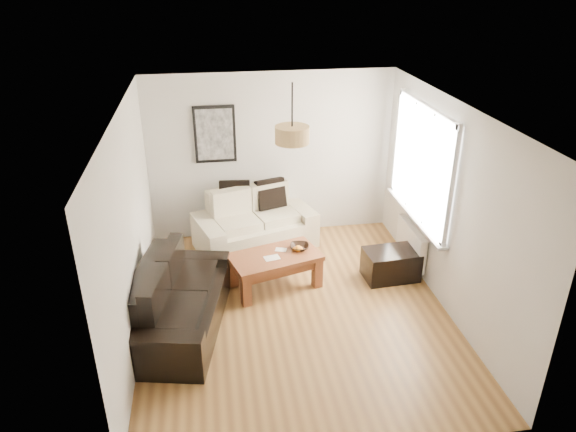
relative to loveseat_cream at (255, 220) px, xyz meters
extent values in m
plane|color=brown|center=(0.33, -1.78, -0.44)|extent=(4.50, 4.50, 0.00)
cube|color=white|center=(2.15, -0.98, -0.06)|extent=(0.10, 0.90, 0.52)
cylinder|color=tan|center=(0.33, -1.48, 1.79)|extent=(0.40, 0.40, 0.20)
cube|color=black|center=(1.78, -1.22, -0.23)|extent=(0.77, 0.52, 0.42)
cube|color=black|center=(-0.28, 0.21, 0.34)|extent=(0.48, 0.19, 0.47)
cube|color=black|center=(0.28, 0.21, 0.34)|extent=(0.48, 0.27, 0.46)
imported|color=black|center=(0.51, -1.07, 0.08)|extent=(0.30, 0.30, 0.06)
sphere|color=orange|center=(0.48, -1.13, 0.09)|extent=(0.12, 0.12, 0.09)
sphere|color=orange|center=(0.50, -1.14, 0.09)|extent=(0.09, 0.09, 0.07)
sphere|color=orange|center=(0.43, -1.13, 0.09)|extent=(0.07, 0.07, 0.06)
cube|color=white|center=(0.10, -1.26, 0.05)|extent=(0.23, 0.18, 0.01)
camera|label=1|loc=(-0.64, -7.28, 3.58)|focal=33.00mm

